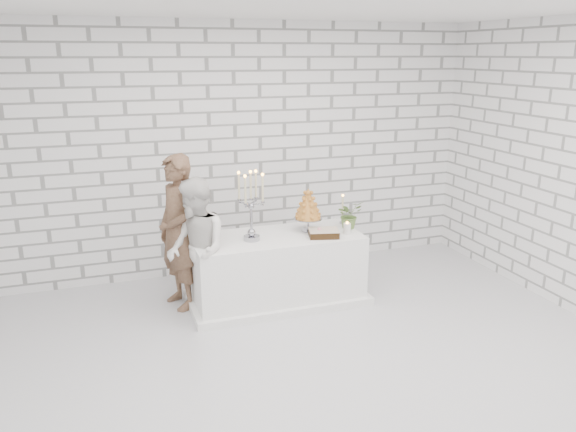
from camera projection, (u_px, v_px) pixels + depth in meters
The scene contains 12 objects.
ground at pixel (309, 367), 4.90m from camera, with size 6.00×5.00×0.01m, color silver.
wall_back at pixel (236, 151), 6.76m from camera, with size 6.00×0.01×3.00m, color white.
wall_front at pixel (540, 351), 2.21m from camera, with size 6.00×0.01×3.00m, color white.
cake_table at pixel (277, 269), 6.12m from camera, with size 1.80×0.80×0.75m, color white.
groom at pixel (178, 232), 5.88m from camera, with size 0.60×0.40×1.65m, color brown.
bride at pixel (197, 250), 5.64m from camera, with size 0.71×0.55×1.46m, color white.
candelabra at pixel (251, 206), 5.77m from camera, with size 0.30×0.30×0.74m, color #92929C, non-canonical shape.
croquembouche at pixel (308, 210), 6.10m from camera, with size 0.31×0.31×0.48m, color #A5611E, non-canonical shape.
chocolate_cake at pixel (324, 233), 5.97m from camera, with size 0.31×0.22×0.08m, color black.
pillar_candle at pixel (347, 229), 6.05m from camera, with size 0.08×0.08×0.12m, color white.
extra_taper at pixel (342, 210), 6.41m from camera, with size 0.06×0.06×0.32m, color beige.
flowers at pixel (349, 215), 6.24m from camera, with size 0.28×0.24×0.31m, color #3C642B.
Camera 1 is at (-1.58, -4.05, 2.62)m, focal length 35.13 mm.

